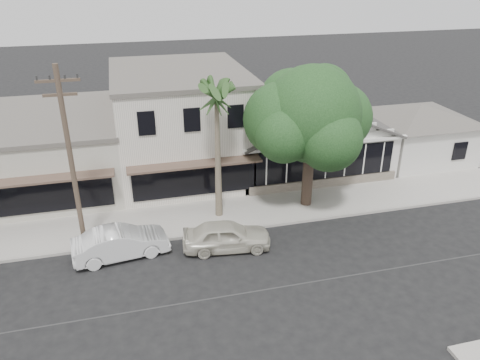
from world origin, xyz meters
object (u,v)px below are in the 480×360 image
object	(u,v)px
car_0	(227,236)
shade_tree	(309,116)
utility_pole	(71,159)
car_1	(121,243)

from	to	relation	value
car_0	shade_tree	distance (m)	7.82
car_0	shade_tree	world-z (taller)	shade_tree
utility_pole	car_0	bearing A→B (deg)	-14.03
car_0	shade_tree	xyz separation A→B (m)	(5.33, 3.41, 4.59)
car_0	shade_tree	bearing A→B (deg)	-50.35
car_0	car_1	world-z (taller)	car_1
car_0	car_1	size ratio (longest dim) A/B	0.95
utility_pole	car_1	size ratio (longest dim) A/B	2.01
car_0	shade_tree	size ratio (longest dim) A/B	0.53
car_1	car_0	bearing A→B (deg)	-104.73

